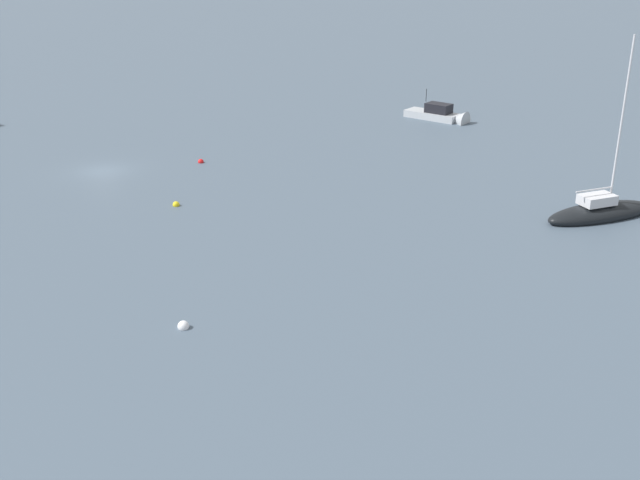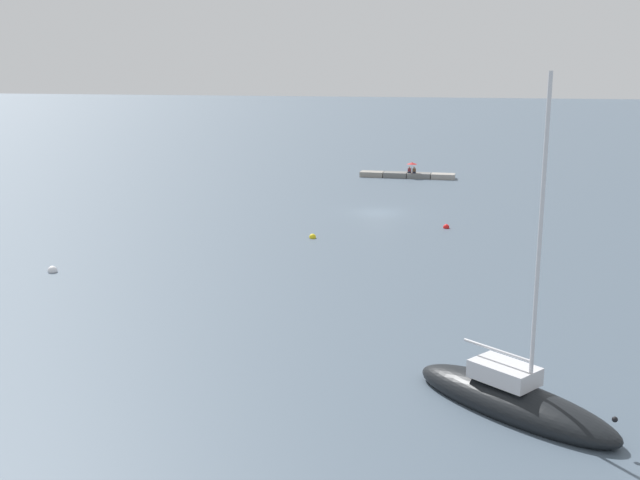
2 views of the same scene
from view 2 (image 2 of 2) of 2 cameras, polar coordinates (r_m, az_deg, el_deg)
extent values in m
plane|color=#475666|center=(67.53, 4.40, 2.06)|extent=(500.00, 500.00, 0.00)
cube|color=gray|center=(88.65, 9.21, 4.74)|extent=(2.67, 1.74, 0.59)
cube|color=slate|center=(88.87, 7.43, 4.81)|extent=(2.67, 1.74, 0.59)
cube|color=slate|center=(89.17, 5.67, 4.89)|extent=(2.67, 1.74, 0.59)
cube|color=gray|center=(89.56, 3.91, 4.96)|extent=(2.67, 1.74, 0.59)
cube|color=#1E2333|center=(88.47, 7.07, 5.03)|extent=(0.40, 0.46, 0.16)
cube|color=brown|center=(88.72, 7.07, 5.17)|extent=(0.42, 0.26, 0.52)
sphere|color=tan|center=(88.68, 7.08, 5.40)|extent=(0.22, 0.22, 0.22)
cube|color=#1E2333|center=(88.62, 6.71, 5.06)|extent=(0.40, 0.46, 0.16)
cube|color=maroon|center=(88.87, 6.71, 5.20)|extent=(0.42, 0.26, 0.52)
sphere|color=tan|center=(88.82, 6.72, 5.43)|extent=(0.22, 0.22, 0.22)
cylinder|color=black|center=(88.75, 6.90, 5.35)|extent=(0.02, 0.02, 1.05)
cone|color=#B21E1E|center=(88.67, 6.91, 5.73)|extent=(1.20, 1.20, 0.21)
sphere|color=black|center=(88.66, 6.91, 5.81)|extent=(0.05, 0.05, 0.05)
ellipsoid|color=black|center=(30.17, 14.23, -11.75)|extent=(8.53, 7.11, 1.49)
cube|color=silver|center=(29.96, 13.65, -9.62)|extent=(2.85, 2.64, 0.68)
cylinder|color=silver|center=(27.76, 16.15, 0.13)|extent=(0.15, 0.15, 11.48)
cylinder|color=silver|center=(29.88, 13.11, -8.04)|extent=(2.54, 1.87, 0.11)
sphere|color=black|center=(28.03, 21.22, -12.42)|extent=(0.20, 0.20, 0.20)
sphere|color=yellow|center=(57.29, -0.56, 0.22)|extent=(0.51, 0.51, 0.51)
sphere|color=red|center=(61.64, 9.44, 0.96)|extent=(0.50, 0.50, 0.50)
sphere|color=white|center=(50.80, -19.40, -2.17)|extent=(0.60, 0.60, 0.60)
camera|label=1|loc=(54.99, -60.85, 12.83)|focal=42.87mm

